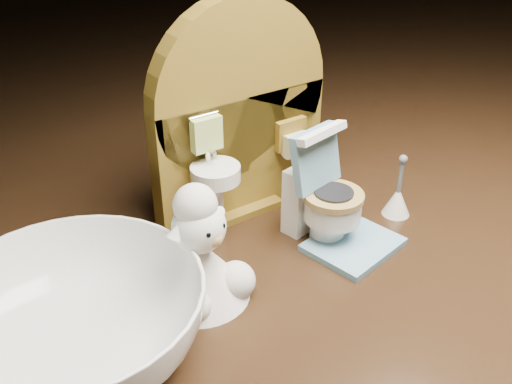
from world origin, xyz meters
The scene contains 6 objects.
backdrop_panel centered at (0.00, 0.06, 0.07)m, with size 0.13×0.05×0.15m.
toy_toilet centered at (0.02, 0.01, 0.03)m, with size 0.04×0.05×0.08m.
bath_mat centered at (0.03, -0.02, 0.00)m, with size 0.06×0.05×0.00m, color #6B9AB2.
toilet_brush centered at (0.08, -0.01, 0.01)m, with size 0.02×0.02×0.05m.
plush_lamb centered at (-0.07, 0.00, 0.03)m, with size 0.06×0.06×0.08m.
ceramic_bowl centered at (-0.15, -0.01, 0.02)m, with size 0.13×0.13×0.04m, color white.
Camera 1 is at (-0.19, -0.23, 0.22)m, focal length 40.00 mm.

